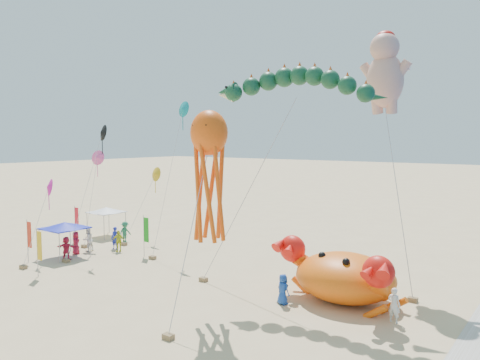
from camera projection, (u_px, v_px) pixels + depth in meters
name	position (u px, v px, depth m)	size (l,w,h in m)	color
ground	(247.00, 297.00, 26.90)	(320.00, 320.00, 0.00)	#D1B784
foam_strip	(478.00, 353.00, 19.81)	(320.00, 320.00, 0.00)	silver
crab_inflatable	(344.00, 276.00, 25.95)	(7.69, 6.11, 3.37)	#FD630D
dragon_kite	(294.00, 90.00, 27.27)	(10.51, 4.09, 12.99)	#113E23
cherub_kite	(385.00, 70.00, 30.01)	(4.78, 5.20, 15.93)	#DF9F88
octopus_kite	(209.00, 166.00, 23.89)	(2.01, 4.83, 10.51)	#FF560D
canopy_blue	(65.00, 225.00, 35.80)	(3.19, 3.19, 2.71)	gray
canopy_white	(106.00, 210.00, 43.61)	(3.00, 3.00, 2.71)	gray
feather_flags	(75.00, 232.00, 35.39)	(9.46, 7.87, 3.20)	gray
beachgoers	(122.00, 246.00, 35.69)	(25.60, 7.71, 1.89)	#C82041
small_kites	(116.00, 162.00, 38.02)	(9.65, 13.05, 12.10)	black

